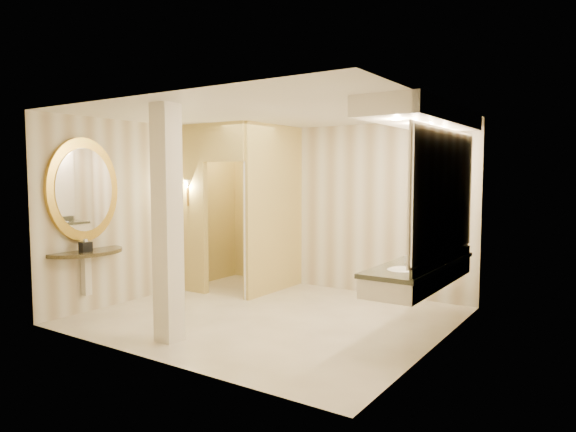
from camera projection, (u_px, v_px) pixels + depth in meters
name	position (u px, v px, depth m)	size (l,w,h in m)	color
floor	(269.00, 316.00, 6.92)	(4.50, 4.50, 0.00)	white
ceiling	(269.00, 114.00, 6.70)	(4.50, 4.50, 0.00)	silver
wall_back	(340.00, 208.00, 8.47)	(4.50, 0.02, 2.70)	beige
wall_front	(153.00, 230.00, 5.16)	(4.50, 0.02, 2.70)	beige
wall_left	(153.00, 210.00, 8.06)	(0.02, 4.00, 2.70)	beige
wall_right	(437.00, 226.00, 5.57)	(0.02, 4.00, 2.70)	beige
toilet_closet	(247.00, 207.00, 8.24)	(1.50, 1.55, 2.70)	#E6D878
wall_sconce	(187.00, 185.00, 8.20)	(0.14, 0.14, 0.42)	#B6873A
vanity	(424.00, 198.00, 5.99)	(0.75, 2.37, 2.09)	silver
console_shelf	(83.00, 215.00, 6.99)	(1.09, 1.09, 1.99)	black
pillar	(167.00, 224.00, 5.80)	(0.25, 0.25, 2.70)	silver
tissue_box	(86.00, 247.00, 6.83)	(0.14, 0.14, 0.14)	black
toilet	(271.00, 262.00, 8.79)	(0.46, 0.80, 0.82)	white
soap_bottle_a	(408.00, 257.00, 5.97)	(0.06, 0.06, 0.13)	beige
soap_bottle_b	(418.00, 253.00, 6.33)	(0.10, 0.10, 0.13)	silver
soap_bottle_c	(422.00, 253.00, 6.11)	(0.08, 0.08, 0.20)	#C6B28C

